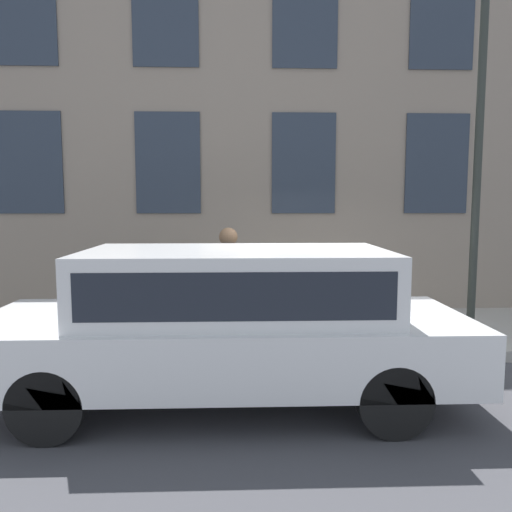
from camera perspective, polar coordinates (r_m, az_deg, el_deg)
name	(u,v)px	position (r m, az deg, el deg)	size (l,w,h in m)	color
ground_plane	(329,365)	(7.14, 8.29, -12.20)	(80.00, 80.00, 0.00)	#47474C
sidewalk	(313,332)	(8.48, 6.54, -8.66)	(2.88, 60.00, 0.16)	#B2ADA3
building_facade	(303,113)	(9.91, 5.40, 15.95)	(0.33, 40.00, 7.86)	gray
fire_hydrant	(284,315)	(7.37, 3.20, -6.75)	(0.38, 0.48, 0.85)	gold
person	(229,273)	(7.41, -3.16, -2.01)	(0.41, 0.27, 1.71)	#726651
parked_truck_white_near	(230,316)	(5.53, -2.95, -6.85)	(1.94, 5.26, 1.73)	black
street_lamp	(481,86)	(8.44, 24.35, 17.25)	(0.36, 0.36, 6.16)	#2D332D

